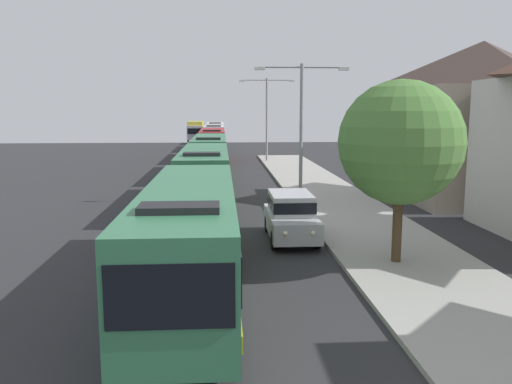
% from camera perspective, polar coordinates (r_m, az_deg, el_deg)
% --- Properties ---
extents(bus_lead, '(2.58, 12.11, 3.21)m').
position_cam_1_polar(bus_lead, '(15.45, -7.09, -4.48)').
color(bus_lead, '#33724C').
rests_on(bus_lead, ground_plane).
extents(bus_second_in_line, '(2.58, 11.75, 3.21)m').
position_cam_1_polar(bus_second_in_line, '(28.92, -5.54, 1.82)').
color(bus_second_in_line, '#33724C').
rests_on(bus_second_in_line, ground_plane).
extents(bus_middle, '(2.58, 12.32, 3.21)m').
position_cam_1_polar(bus_middle, '(42.06, -4.99, 4.06)').
color(bus_middle, '#33724C').
rests_on(bus_middle, ground_plane).
extents(bus_fourth_in_line, '(2.58, 12.26, 3.21)m').
position_cam_1_polar(bus_fourth_in_line, '(55.88, -4.69, 5.27)').
color(bus_fourth_in_line, maroon).
rests_on(bus_fourth_in_line, ground_plane).
extents(bus_rear, '(2.58, 11.25, 3.21)m').
position_cam_1_polar(bus_rear, '(69.39, -4.51, 5.99)').
color(bus_rear, silver).
rests_on(bus_rear, ground_plane).
extents(bus_tail_end, '(2.58, 11.27, 3.21)m').
position_cam_1_polar(bus_tail_end, '(82.97, -4.39, 6.47)').
color(bus_tail_end, silver).
rests_on(bus_tail_end, ground_plane).
extents(white_suv, '(1.86, 4.62, 1.90)m').
position_cam_1_polar(white_suv, '(21.47, 3.76, -2.43)').
color(white_suv, '#B7B7BC').
rests_on(white_suv, ground_plane).
extents(box_truck_oncoming, '(2.35, 8.05, 3.15)m').
position_cam_1_polar(box_truck_oncoming, '(87.87, -6.52, 6.59)').
color(box_truck_oncoming, '#B7B7BC').
rests_on(box_truck_oncoming, ground_plane).
extents(streetlamp_mid, '(5.22, 0.28, 7.55)m').
position_cam_1_polar(streetlamp_mid, '(30.00, 4.89, 8.02)').
color(streetlamp_mid, gray).
rests_on(streetlamp_mid, sidewalk).
extents(streetlamp_far, '(5.38, 0.28, 8.03)m').
position_cam_1_polar(streetlamp_far, '(52.57, 1.17, 8.73)').
color(streetlamp_far, gray).
rests_on(streetlamp_far, sidewalk).
extents(roadside_tree, '(4.10, 4.10, 6.07)m').
position_cam_1_polar(roadside_tree, '(18.06, 15.28, 5.12)').
color(roadside_tree, '#4C3823').
rests_on(roadside_tree, sidewalk).
extents(house_distant_gabled, '(8.72, 8.77, 9.00)m').
position_cam_1_polar(house_distant_gabled, '(33.09, 22.84, 7.11)').
color(house_distant_gabled, gray).
rests_on(house_distant_gabled, ground_plane).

